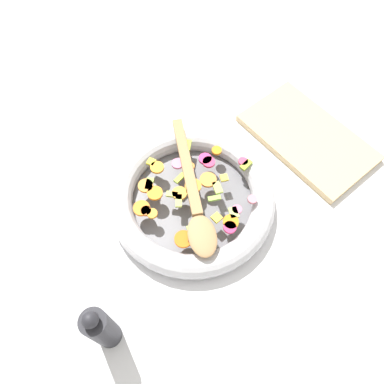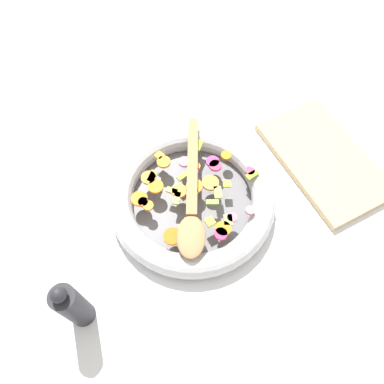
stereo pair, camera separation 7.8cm
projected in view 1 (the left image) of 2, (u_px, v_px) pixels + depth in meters
name	position (u px, v px, depth m)	size (l,w,h in m)	color
ground_plane	(192.00, 203.00, 0.82)	(4.00, 4.00, 0.00)	silver
skillet	(192.00, 198.00, 0.80)	(0.36, 0.36, 0.05)	slate
chopped_vegetables	(190.00, 191.00, 0.78)	(0.25, 0.27, 0.01)	orange
wooden_spoon	(194.00, 198.00, 0.76)	(0.31, 0.19, 0.01)	#A87F51
pepper_mill	(101.00, 329.00, 0.62)	(0.04, 0.04, 0.17)	#232328
cutting_board	(307.00, 138.00, 0.90)	(0.31, 0.18, 0.02)	tan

